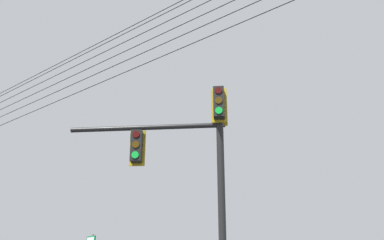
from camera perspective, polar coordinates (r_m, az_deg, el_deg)
signal_mast_assembly at (r=12.22m, az=0.65°, el=-5.33°), size 3.57×3.42×7.16m
overhead_wire_span at (r=15.27m, az=-1.73°, el=12.31°), size 34.62×5.73×2.14m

